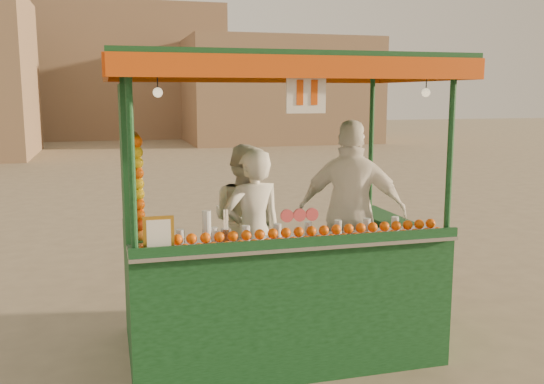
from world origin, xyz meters
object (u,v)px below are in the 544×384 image
object	(u,v)px
vendor_middle	(245,221)
vendor_right	(352,212)
juice_cart	(271,261)
vendor_left	(253,234)

from	to	relation	value
vendor_middle	vendor_right	distance (m)	1.08
vendor_middle	vendor_right	world-z (taller)	vendor_right
vendor_middle	vendor_right	xyz separation A→B (m)	(0.97, -0.45, 0.12)
juice_cart	vendor_middle	bearing A→B (deg)	96.24
vendor_right	vendor_left	bearing A→B (deg)	30.71
juice_cart	vendor_middle	xyz separation A→B (m)	(-0.08, 0.71, 0.23)
vendor_middle	vendor_left	bearing A→B (deg)	133.78
vendor_left	vendor_middle	distance (m)	0.55
juice_cart	vendor_right	xyz separation A→B (m)	(0.89, 0.26, 0.35)
vendor_left	vendor_right	distance (m)	1.03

